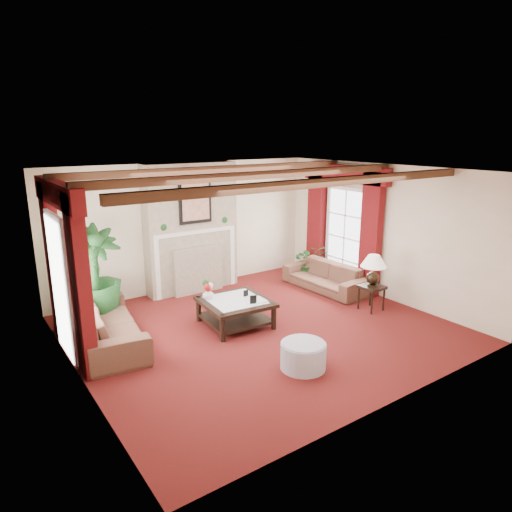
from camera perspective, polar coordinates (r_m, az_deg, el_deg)
floor at (r=7.99m, az=0.69°, el=-9.11°), size 6.00×6.00×0.00m
ceiling at (r=7.31m, az=0.76°, el=10.58°), size 6.00×6.00×0.00m
back_wall at (r=9.85m, az=-8.62°, el=3.66°), size 6.00×0.02×2.70m
left_wall at (r=6.35m, az=-21.94°, el=-3.69°), size 0.02×5.50×2.70m
right_wall at (r=9.55m, az=15.57°, el=2.91°), size 0.02×5.50×2.70m
ceiling_beams at (r=7.31m, az=0.76°, el=10.11°), size 6.00×3.00×0.12m
fireplace at (r=9.49m, az=-8.40°, el=11.47°), size 2.00×0.52×2.70m
french_door_left at (r=7.13m, az=-24.19°, el=4.53°), size 0.10×1.10×2.16m
french_door_right at (r=10.06m, az=11.38°, el=8.28°), size 0.10×1.10×2.16m
curtains_left at (r=7.10m, az=-23.68°, el=7.97°), size 0.20×2.40×2.55m
curtains_right at (r=9.94m, az=11.06°, el=10.65°), size 0.20×2.40×2.55m
sofa_left at (r=7.72m, az=-18.10°, el=-7.22°), size 2.45×1.29×0.89m
sofa_right at (r=9.93m, az=8.63°, el=-2.03°), size 1.99×0.72×0.76m
potted_palm at (r=8.61m, az=-19.43°, el=-4.70°), size 1.44×2.00×0.98m
small_plant at (r=10.64m, az=6.66°, el=-1.15°), size 1.36×1.37×0.63m
coffee_table at (r=8.08m, az=-2.60°, el=-7.07°), size 1.21×1.21×0.46m
side_table at (r=9.00m, az=14.21°, el=-5.07°), size 0.51×0.51×0.49m
ottoman at (r=6.72m, az=5.92°, el=-12.30°), size 0.66×0.66×0.38m
table_lamp at (r=8.83m, az=14.44°, el=-1.71°), size 0.49×0.49×0.62m
flower_vase at (r=8.06m, az=-6.00°, el=-4.73°), size 0.27×0.28×0.19m
book at (r=7.85m, az=-0.45°, el=-4.69°), size 0.23×0.06×0.31m
photo_frame_a at (r=7.79m, az=-0.35°, el=-5.49°), size 0.12×0.06×0.16m
photo_frame_b at (r=8.13m, az=-1.29°, el=-4.70°), size 0.10×0.03×0.12m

